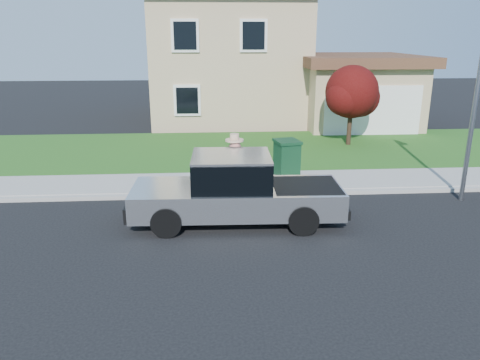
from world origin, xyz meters
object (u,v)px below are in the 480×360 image
(woman, at_px, (235,172))
(street_lamp, at_px, (479,91))
(pickup_truck, at_px, (236,191))
(ornamental_tree, at_px, (352,94))
(trash_bin, at_px, (287,158))

(woman, relative_size, street_lamp, 0.37)
(pickup_truck, bearing_deg, ornamental_tree, 58.12)
(trash_bin, height_order, street_lamp, street_lamp)
(woman, height_order, ornamental_tree, ornamental_tree)
(ornamental_tree, bearing_deg, woman, -127.86)
(trash_bin, bearing_deg, ornamental_tree, 41.09)
(pickup_truck, distance_m, woman, 1.24)
(woman, distance_m, trash_bin, 2.94)
(pickup_truck, height_order, ornamental_tree, ornamental_tree)
(street_lamp, bearing_deg, pickup_truck, 175.66)
(woman, height_order, trash_bin, woman)
(pickup_truck, distance_m, street_lamp, 7.25)
(woman, xyz_separation_m, ornamental_tree, (5.36, 6.90, 1.27))
(pickup_truck, xyz_separation_m, street_lamp, (6.76, 1.16, 2.36))
(pickup_truck, relative_size, ornamental_tree, 1.65)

